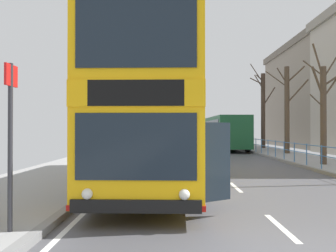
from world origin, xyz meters
TOP-DOWN VIEW (x-y plane):
  - double_decker_bus_main at (-2.55, 7.99)m, footprint 3.20×11.58m
  - background_bus_far_lane at (2.82, 28.17)m, footprint 2.88×9.62m
  - pedestrian_railing_far_kerb at (4.45, 14.24)m, footprint 0.05×26.18m
  - bus_stop_sign_near at (-4.71, 1.79)m, footprint 0.08×0.44m
  - bare_tree_far_00 at (6.56, 30.04)m, footprint 2.81×2.48m
  - bare_tree_far_01 at (5.42, 13.65)m, footprint 2.90×1.36m
  - bare_tree_far_02 at (6.28, 22.04)m, footprint 2.90×1.41m
  - background_building_00 at (14.36, 34.14)m, footprint 8.82×18.48m

SIDE VIEW (x-z plane):
  - pedestrian_railing_far_kerb at x=4.45m, z-range 0.31..1.32m
  - background_bus_far_lane at x=2.82m, z-range 0.14..3.10m
  - bus_stop_sign_near at x=-4.71m, z-range 0.45..3.24m
  - double_decker_bus_main at x=-2.55m, z-range 0.10..4.64m
  - bare_tree_far_01 at x=5.42m, z-range -0.16..5.95m
  - bare_tree_far_02 at x=6.28m, z-range 0.24..6.55m
  - bare_tree_far_00 at x=6.56m, z-range -0.02..7.61m
  - background_building_00 at x=14.36m, z-range 0.03..10.91m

